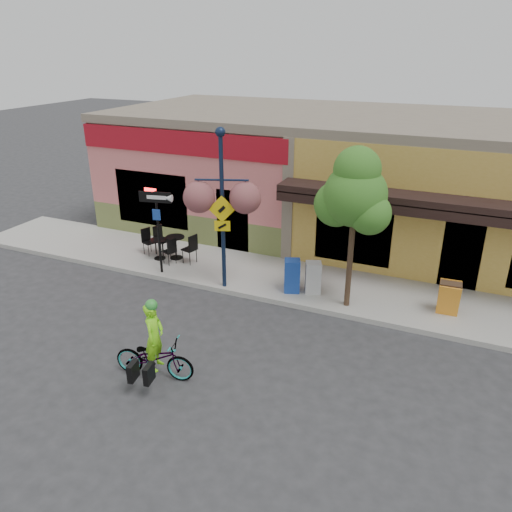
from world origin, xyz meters
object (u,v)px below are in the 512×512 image
(newspaper_box_grey, at_px, (313,278))
(street_tree, at_px, (352,229))
(lamp_post, at_px, (222,211))
(newspaper_box_blue, at_px, (292,276))
(bicycle, at_px, (154,358))
(one_way_sign, at_px, (159,233))
(cyclist_rider, at_px, (155,346))
(building, at_px, (349,174))

(newspaper_box_grey, height_order, street_tree, street_tree)
(lamp_post, xyz_separation_m, newspaper_box_grey, (2.55, 0.66, -1.88))
(newspaper_box_blue, bearing_deg, bicycle, -128.23)
(lamp_post, distance_m, one_way_sign, 2.50)
(newspaper_box_blue, distance_m, street_tree, 2.43)
(one_way_sign, bearing_deg, newspaper_box_grey, -5.17)
(bicycle, distance_m, newspaper_box_grey, 5.44)
(one_way_sign, bearing_deg, bicycle, -70.09)
(bicycle, height_order, lamp_post, lamp_post)
(cyclist_rider, xyz_separation_m, street_tree, (3.10, 4.68, 1.59))
(street_tree, bearing_deg, cyclist_rider, -123.55)
(cyclist_rider, bearing_deg, newspaper_box_blue, -26.02)
(building, relative_size, newspaper_box_blue, 18.36)
(newspaper_box_blue, xyz_separation_m, newspaper_box_grey, (0.58, 0.18, -0.03))
(lamp_post, height_order, one_way_sign, lamp_post)
(lamp_post, height_order, street_tree, lamp_post)
(building, xyz_separation_m, newspaper_box_grey, (0.57, -6.12, -1.63))
(cyclist_rider, xyz_separation_m, one_way_sign, (-2.83, 4.46, 0.69))
(newspaper_box_grey, relative_size, street_tree, 0.21)
(newspaper_box_blue, distance_m, newspaper_box_grey, 0.61)
(lamp_post, bearing_deg, cyclist_rider, -103.02)
(building, height_order, bicycle, building)
(street_tree, bearing_deg, lamp_post, -175.27)
(building, distance_m, one_way_sign, 7.97)
(bicycle, bearing_deg, building, -17.30)
(one_way_sign, bearing_deg, newspaper_box_blue, -6.65)
(building, relative_size, newspaper_box_grey, 19.36)
(bicycle, relative_size, newspaper_box_grey, 1.94)
(one_way_sign, relative_size, newspaper_box_blue, 2.68)
(cyclist_rider, xyz_separation_m, lamp_post, (-0.55, 4.38, 1.71))
(street_tree, bearing_deg, bicycle, -123.97)
(lamp_post, distance_m, street_tree, 3.67)
(cyclist_rider, height_order, lamp_post, lamp_post)
(lamp_post, xyz_separation_m, street_tree, (3.65, 0.30, -0.12))
(newspaper_box_blue, bearing_deg, one_way_sign, 163.93)
(cyclist_rider, height_order, one_way_sign, one_way_sign)
(bicycle, xyz_separation_m, street_tree, (3.15, 4.68, 1.90))
(building, relative_size, one_way_sign, 6.86)
(newspaper_box_grey, bearing_deg, bicycle, -133.88)
(building, bearing_deg, one_way_sign, -122.42)
(newspaper_box_grey, bearing_deg, lamp_post, 172.82)
(building, distance_m, street_tree, 6.69)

